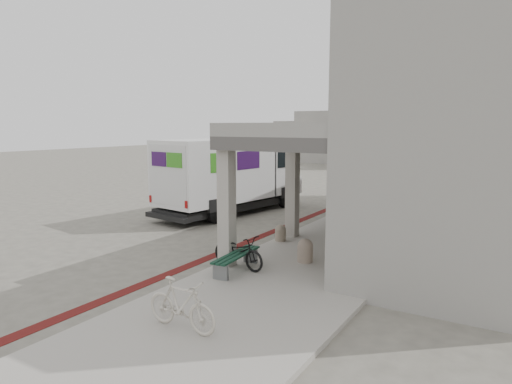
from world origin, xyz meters
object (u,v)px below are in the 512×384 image
Objects in this scene: fedex_truck at (231,174)px; bicycle_cream at (181,305)px; bench at (236,259)px; utility_cabinet at (399,215)px; bicycle_black at (238,251)px.

fedex_truck is 4.96× the size of bicycle_cream.
utility_cabinet reaches higher than bench.
fedex_truck reaches higher than bicycle_cream.
bicycle_black reaches higher than bench.
bench is at bearing 19.62° from bicycle_cream.
bicycle_cream is at bearing -153.00° from bicycle_black.
utility_cabinet is 0.57× the size of bicycle_cream.
bicycle_black is (4.98, -7.01, -1.22)m from fedex_truck.
utility_cabinet reaches higher than bicycle_black.
bicycle_black is (-0.10, 0.24, 0.13)m from bench.
bench is 1.21× the size of bicycle_cream.
fedex_truck reaches higher than bench.
bicycle_cream is at bearing -51.40° from fedex_truck.
bench is 3.67m from bicycle_cream.
bicycle_black is at bearing -110.66° from utility_cabinet.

